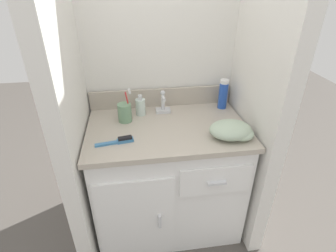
# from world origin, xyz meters

# --- Properties ---
(ground_plane) EXTENTS (6.00, 6.00, 0.00)m
(ground_plane) POSITION_xyz_m (0.00, 0.00, 0.00)
(ground_plane) COLOR #4C4742
(wall_back) EXTENTS (1.08, 0.08, 2.20)m
(wall_back) POSITION_xyz_m (0.00, 0.34, 1.10)
(wall_back) COLOR silver
(wall_back) RESTS_ON ground_plane
(wall_left) EXTENTS (0.08, 0.65, 2.20)m
(wall_left) POSITION_xyz_m (-0.50, 0.00, 1.10)
(wall_left) COLOR silver
(wall_left) RESTS_ON ground_plane
(wall_right) EXTENTS (0.08, 0.65, 2.20)m
(wall_right) POSITION_xyz_m (0.50, 0.00, 1.10)
(wall_right) COLOR silver
(wall_right) RESTS_ON ground_plane
(vanity) EXTENTS (0.90, 0.59, 0.75)m
(vanity) POSITION_xyz_m (-0.00, -0.00, 0.39)
(vanity) COLOR white
(vanity) RESTS_ON ground_plane
(backsplash) EXTENTS (0.90, 0.02, 0.12)m
(backsplash) POSITION_xyz_m (0.00, 0.28, 0.81)
(backsplash) COLOR #B2A899
(backsplash) RESTS_ON vanity
(sink_faucet) EXTENTS (0.09, 0.09, 0.14)m
(sink_faucet) POSITION_xyz_m (0.00, 0.18, 0.80)
(sink_faucet) COLOR silver
(sink_faucet) RESTS_ON vanity
(toothbrush_cup) EXTENTS (0.08, 0.08, 0.19)m
(toothbrush_cup) POSITION_xyz_m (-0.23, 0.10, 0.80)
(toothbrush_cup) COLOR gray
(toothbrush_cup) RESTS_ON vanity
(soap_dispenser) EXTENTS (0.06, 0.06, 0.13)m
(soap_dispenser) POSITION_xyz_m (-0.14, 0.17, 0.80)
(soap_dispenser) COLOR silver
(soap_dispenser) RESTS_ON vanity
(shaving_cream_can) EXTENTS (0.05, 0.05, 0.19)m
(shaving_cream_can) POSITION_xyz_m (0.38, 0.19, 0.84)
(shaving_cream_can) COLOR #234CB2
(shaving_cream_can) RESTS_ON vanity
(hairbrush) EXTENTS (0.20, 0.06, 0.03)m
(hairbrush) POSITION_xyz_m (-0.26, -0.13, 0.76)
(hairbrush) COLOR teal
(hairbrush) RESTS_ON vanity
(hand_towel) EXTENTS (0.23, 0.18, 0.08)m
(hand_towel) POSITION_xyz_m (0.32, -0.16, 0.79)
(hand_towel) COLOR #A8BCA3
(hand_towel) RESTS_ON vanity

